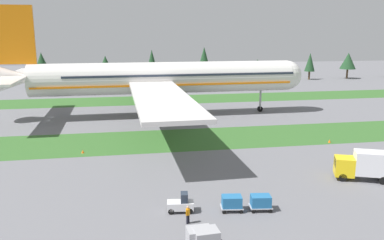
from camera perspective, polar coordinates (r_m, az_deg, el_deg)
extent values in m
cube|color=#336028|center=(66.10, 0.40, -2.71)|extent=(320.00, 13.88, 0.01)
cube|color=#336028|center=(104.59, -3.52, 2.95)|extent=(320.00, 13.88, 0.01)
cylinder|color=silver|center=(83.60, -3.87, 6.08)|extent=(54.39, 7.44, 6.55)
sphere|color=silver|center=(90.98, 13.46, 6.29)|extent=(6.41, 6.41, 6.41)
cone|color=silver|center=(85.22, -24.26, 5.46)|extent=(9.37, 6.37, 6.22)
cube|color=orange|center=(83.74, -3.85, 5.30)|extent=(53.06, 7.55, 0.36)
cube|color=#283342|center=(83.98, -1.62, 6.69)|extent=(47.77, 7.40, 0.44)
cube|color=silver|center=(104.64, -7.14, 6.95)|extent=(9.21, 36.55, 0.59)
cylinder|color=#A3A3A8|center=(99.55, -6.15, 5.44)|extent=(5.35, 3.69, 3.60)
cube|color=silver|center=(62.17, -4.43, 3.22)|extent=(9.21, 36.55, 0.59)
cylinder|color=#A3A3A8|center=(68.03, -3.85, 2.20)|extent=(5.35, 3.69, 3.60)
cube|color=silver|center=(93.37, -22.72, 6.42)|extent=(5.04, 13.32, 0.41)
cube|color=silver|center=(76.73, -25.24, 5.07)|extent=(5.04, 13.32, 0.41)
cube|color=orange|center=(84.61, -24.33, 11.09)|extent=(7.76, 0.83, 11.13)
cylinder|color=#A3A3A8|center=(89.25, 9.82, 3.61)|extent=(0.44, 0.44, 6.44)
cylinder|color=black|center=(89.79, 9.75, 1.58)|extent=(1.21, 0.44, 1.20)
cylinder|color=#A3A3A8|center=(87.62, -6.95, 3.62)|extent=(0.44, 0.44, 6.19)
cylinder|color=black|center=(88.14, -6.90, 1.64)|extent=(1.71, 0.62, 1.70)
cylinder|color=#A3A3A8|center=(79.88, -6.55, 2.77)|extent=(0.44, 0.44, 6.19)
cylinder|color=black|center=(80.46, -6.49, 0.60)|extent=(1.71, 0.62, 1.70)
cube|color=silver|center=(40.01, -1.69, -12.15)|extent=(2.74, 1.62, 0.77)
cube|color=#283342|center=(39.67, -1.12, -11.05)|extent=(0.83, 1.17, 0.90)
cylinder|color=black|center=(39.67, -3.02, -13.00)|extent=(0.62, 0.27, 0.60)
cylinder|color=black|center=(40.66, -3.01, -12.34)|extent=(0.62, 0.27, 0.60)
cylinder|color=black|center=(39.69, -0.32, -12.97)|extent=(0.62, 0.27, 0.60)
cylinder|color=black|center=(40.69, -0.38, -12.30)|extent=(0.62, 0.27, 0.60)
cube|color=#A3A3A8|center=(40.52, 5.72, -12.33)|extent=(2.37, 1.77, 0.10)
cube|color=#23669E|center=(40.27, 5.74, -11.55)|extent=(2.09, 1.56, 1.10)
cylinder|color=black|center=(39.87, 4.64, -13.05)|extent=(0.41, 0.17, 0.40)
cylinder|color=black|center=(41.11, 4.39, -12.22)|extent=(0.41, 0.17, 0.40)
cylinder|color=black|center=(40.11, 7.07, -12.95)|extent=(0.41, 0.17, 0.40)
cylinder|color=black|center=(41.34, 6.75, -12.13)|extent=(0.41, 0.17, 0.40)
cube|color=#A3A3A8|center=(41.02, 9.82, -12.13)|extent=(2.37, 1.77, 0.10)
cube|color=#23669E|center=(40.78, 9.85, -11.36)|extent=(2.09, 1.56, 1.10)
cylinder|color=black|center=(40.33, 8.83, -12.86)|extent=(0.41, 0.17, 0.40)
cylinder|color=black|center=(41.55, 8.45, -12.05)|extent=(0.41, 0.17, 0.40)
cylinder|color=black|center=(40.68, 11.20, -12.72)|extent=(0.41, 0.17, 0.40)
cylinder|color=black|center=(41.89, 10.75, -11.93)|extent=(0.41, 0.17, 0.40)
cube|color=yellow|center=(51.50, 21.04, -6.21)|extent=(2.91, 2.97, 2.20)
cube|color=#283342|center=(51.21, 19.90, -5.71)|extent=(0.87, 1.94, 0.97)
cube|color=silver|center=(51.95, 24.76, -5.68)|extent=(5.04, 3.85, 2.80)
cylinder|color=black|center=(50.88, 20.86, -7.73)|extent=(1.00, 0.64, 0.96)
cylinder|color=black|center=(52.74, 20.56, -6.99)|extent=(1.00, 0.64, 0.96)
cylinder|color=black|center=(51.76, 25.80, -7.84)|extent=(1.00, 0.64, 0.96)
cylinder|color=black|center=(53.59, 25.32, -7.11)|extent=(1.00, 0.64, 0.96)
cylinder|color=black|center=(37.98, -0.49, -14.00)|extent=(0.18, 0.18, 0.85)
cylinder|color=black|center=(37.83, -0.70, -14.11)|extent=(0.18, 0.18, 0.85)
cylinder|color=orange|center=(37.58, -0.60, -13.05)|extent=(0.36, 0.36, 0.62)
sphere|color=tan|center=(37.39, -0.60, -12.42)|extent=(0.24, 0.24, 0.24)
cylinder|color=orange|center=(37.76, -0.38, -12.98)|extent=(0.10, 0.10, 0.58)
cylinder|color=orange|center=(37.44, -0.82, -13.22)|extent=(0.10, 0.10, 0.58)
cube|color=#A3A3A8|center=(33.94, 1.06, -16.63)|extent=(2.07, 1.69, 1.71)
cube|color=#A3A3A8|center=(33.70, 2.05, -16.81)|extent=(2.11, 1.74, 1.76)
cone|color=orange|center=(60.54, -15.43, -4.39)|extent=(0.44, 0.44, 0.47)
cone|color=orange|center=(67.50, 19.16, -2.87)|extent=(0.44, 0.44, 0.53)
cylinder|color=#4C3823|center=(140.93, -20.62, 5.24)|extent=(0.70, 0.70, 2.82)
cone|color=#1E4223|center=(140.42, -20.79, 7.44)|extent=(6.19, 6.19, 8.08)
cylinder|color=#4C3823|center=(141.91, -12.26, 6.02)|extent=(0.70, 0.70, 3.94)
cone|color=#1E4223|center=(141.48, -12.35, 7.92)|extent=(4.56, 4.56, 5.49)
cylinder|color=#4C3823|center=(140.79, -5.74, 6.09)|extent=(0.70, 0.70, 3.42)
cone|color=#1E4223|center=(140.26, -5.79, 8.40)|extent=(4.13, 4.13, 7.99)
cylinder|color=#4C3823|center=(140.09, 1.74, 6.18)|extent=(0.70, 0.70, 3.76)
cone|color=#1E4223|center=(139.54, 1.75, 8.71)|extent=(4.81, 4.81, 8.62)
cylinder|color=#4C3823|center=(146.67, 9.31, 6.10)|extent=(0.70, 0.70, 2.69)
cone|color=#1E4223|center=(146.29, 9.36, 7.63)|extent=(3.66, 3.66, 5.18)
cylinder|color=#4C3823|center=(155.22, 16.49, 6.18)|extent=(0.70, 0.70, 3.10)
cone|color=#1E4223|center=(154.79, 16.60, 7.98)|extent=(3.77, 3.77, 6.73)
cylinder|color=#4C3823|center=(163.08, 21.40, 6.22)|extent=(0.70, 0.70, 3.68)
cone|color=#1E4223|center=(162.69, 21.53, 7.91)|extent=(5.89, 5.89, 6.03)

